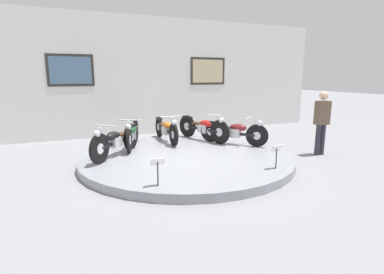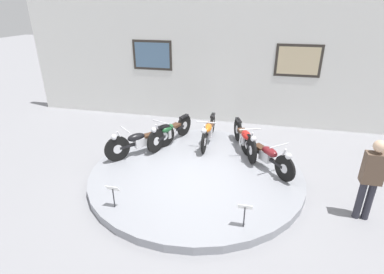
{
  "view_description": "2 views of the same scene",
  "coord_description": "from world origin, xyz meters",
  "px_view_note": "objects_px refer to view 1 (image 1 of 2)",
  "views": [
    {
      "loc": [
        -2.64,
        -6.55,
        2.06
      ],
      "look_at": [
        0.12,
        -0.05,
        0.61
      ],
      "focal_mm": 28.0,
      "sensor_mm": 36.0,
      "label": 1
    },
    {
      "loc": [
        1.32,
        -6.13,
        3.86
      ],
      "look_at": [
        -0.2,
        0.4,
        0.85
      ],
      "focal_mm": 28.0,
      "sensor_mm": 36.0,
      "label": 2
    }
  ],
  "objects_px": {
    "motorcycle_red": "(204,127)",
    "motorcycle_maroon": "(235,131)",
    "visitor_standing": "(322,119)",
    "motorcycle_orange": "(166,129)",
    "motorcycle_black": "(115,140)",
    "motorcycle_green": "(133,133)",
    "info_placard_front_centre": "(277,151)",
    "info_placard_front_left": "(158,165)"
  },
  "relations": [
    {
      "from": "motorcycle_black",
      "to": "visitor_standing",
      "type": "distance_m",
      "value": 5.25
    },
    {
      "from": "motorcycle_orange",
      "to": "info_placard_front_left",
      "type": "relative_size",
      "value": 3.86
    },
    {
      "from": "motorcycle_red",
      "to": "visitor_standing",
      "type": "xyz_separation_m",
      "value": [
        2.42,
        -2.06,
        0.37
      ]
    },
    {
      "from": "motorcycle_maroon",
      "to": "info_placard_front_centre",
      "type": "distance_m",
      "value": 2.28
    },
    {
      "from": "motorcycle_red",
      "to": "info_placard_front_centre",
      "type": "xyz_separation_m",
      "value": [
        0.21,
        -3.05,
        -0.03
      ]
    },
    {
      "from": "motorcycle_black",
      "to": "motorcycle_red",
      "type": "relative_size",
      "value": 0.81
    },
    {
      "from": "motorcycle_maroon",
      "to": "motorcycle_red",
      "type": "bearing_deg",
      "value": 125.71
    },
    {
      "from": "motorcycle_red",
      "to": "info_placard_front_left",
      "type": "distance_m",
      "value": 3.83
    },
    {
      "from": "motorcycle_black",
      "to": "motorcycle_maroon",
      "type": "height_order",
      "value": "motorcycle_black"
    },
    {
      "from": "motorcycle_green",
      "to": "visitor_standing",
      "type": "xyz_separation_m",
      "value": [
        4.51,
        -2.05,
        0.38
      ]
    },
    {
      "from": "motorcycle_black",
      "to": "visitor_standing",
      "type": "xyz_separation_m",
      "value": [
        5.08,
        -1.26,
        0.37
      ]
    },
    {
      "from": "motorcycle_maroon",
      "to": "info_placard_front_left",
      "type": "distance_m",
      "value": 3.66
    },
    {
      "from": "info_placard_front_left",
      "to": "visitor_standing",
      "type": "relative_size",
      "value": 0.31
    },
    {
      "from": "motorcycle_green",
      "to": "visitor_standing",
      "type": "distance_m",
      "value": 4.97
    },
    {
      "from": "motorcycle_black",
      "to": "info_placard_front_centre",
      "type": "xyz_separation_m",
      "value": [
        2.88,
        -2.26,
        -0.03
      ]
    },
    {
      "from": "motorcycle_green",
      "to": "info_placard_front_centre",
      "type": "bearing_deg",
      "value": -52.94
    },
    {
      "from": "motorcycle_green",
      "to": "motorcycle_maroon",
      "type": "height_order",
      "value": "motorcycle_green"
    },
    {
      "from": "motorcycle_orange",
      "to": "motorcycle_red",
      "type": "distance_m",
      "value": 1.09
    },
    {
      "from": "motorcycle_maroon",
      "to": "info_placard_front_centre",
      "type": "xyz_separation_m",
      "value": [
        -0.36,
        -2.25,
        -0.01
      ]
    },
    {
      "from": "motorcycle_green",
      "to": "motorcycle_maroon",
      "type": "distance_m",
      "value": 2.78
    },
    {
      "from": "motorcycle_black",
      "to": "motorcycle_green",
      "type": "relative_size",
      "value": 0.82
    },
    {
      "from": "motorcycle_orange",
      "to": "info_placard_front_left",
      "type": "height_order",
      "value": "motorcycle_orange"
    },
    {
      "from": "motorcycle_red",
      "to": "motorcycle_maroon",
      "type": "height_order",
      "value": "motorcycle_red"
    },
    {
      "from": "motorcycle_orange",
      "to": "info_placard_front_left",
      "type": "xyz_separation_m",
      "value": [
        -1.26,
        -3.36,
        -0.01
      ]
    },
    {
      "from": "motorcycle_orange",
      "to": "motorcycle_maroon",
      "type": "distance_m",
      "value": 1.96
    },
    {
      "from": "motorcycle_maroon",
      "to": "info_placard_front_centre",
      "type": "bearing_deg",
      "value": -99.07
    },
    {
      "from": "motorcycle_red",
      "to": "info_placard_front_centre",
      "type": "bearing_deg",
      "value": -86.0
    },
    {
      "from": "motorcycle_maroon",
      "to": "visitor_standing",
      "type": "xyz_separation_m",
      "value": [
        1.85,
        -1.26,
        0.39
      ]
    },
    {
      "from": "motorcycle_red",
      "to": "visitor_standing",
      "type": "distance_m",
      "value": 3.2
    },
    {
      "from": "info_placard_front_centre",
      "to": "info_placard_front_left",
      "type": "bearing_deg",
      "value": 180.0
    },
    {
      "from": "motorcycle_orange",
      "to": "motorcycle_black",
      "type": "bearing_deg",
      "value": -145.65
    },
    {
      "from": "motorcycle_red",
      "to": "motorcycle_maroon",
      "type": "bearing_deg",
      "value": -54.29
    },
    {
      "from": "motorcycle_maroon",
      "to": "motorcycle_black",
      "type": "bearing_deg",
      "value": 179.94
    },
    {
      "from": "visitor_standing",
      "to": "motorcycle_orange",
      "type": "bearing_deg",
      "value": 145.7
    },
    {
      "from": "motorcycle_green",
      "to": "motorcycle_orange",
      "type": "distance_m",
      "value": 1.09
    },
    {
      "from": "motorcycle_red",
      "to": "info_placard_front_left",
      "type": "relative_size",
      "value": 3.76
    },
    {
      "from": "visitor_standing",
      "to": "motorcycle_red",
      "type": "bearing_deg",
      "value": 139.68
    },
    {
      "from": "info_placard_front_left",
      "to": "info_placard_front_centre",
      "type": "height_order",
      "value": "same"
    },
    {
      "from": "motorcycle_orange",
      "to": "visitor_standing",
      "type": "height_order",
      "value": "visitor_standing"
    },
    {
      "from": "motorcycle_maroon",
      "to": "motorcycle_green",
      "type": "bearing_deg",
      "value": 163.35
    },
    {
      "from": "motorcycle_orange",
      "to": "info_placard_front_centre",
      "type": "distance_m",
      "value": 3.59
    },
    {
      "from": "motorcycle_black",
      "to": "motorcycle_red",
      "type": "distance_m",
      "value": 2.78
    }
  ]
}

